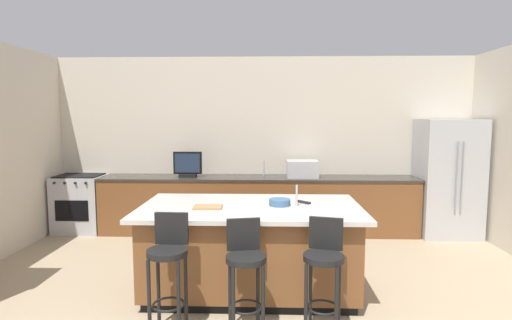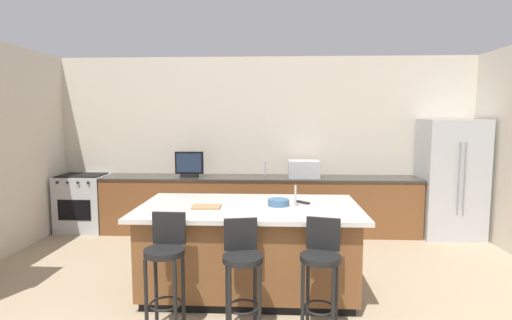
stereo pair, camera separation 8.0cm
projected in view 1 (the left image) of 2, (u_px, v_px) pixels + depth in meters
The scene contains 15 objects.
wall_back at pixel (263, 143), 6.73m from camera, with size 7.19×0.12×2.79m, color beige.
counter_back at pixel (258, 205), 6.45m from camera, with size 4.94×0.62×0.89m.
kitchen_island at pixel (251, 248), 4.28m from camera, with size 2.28×1.27×0.92m.
refrigerator at pixel (448, 178), 6.27m from camera, with size 0.88×0.74×1.80m.
range_oven at pixel (81, 203), 6.54m from camera, with size 0.74×0.63×0.91m.
microwave at pixel (302, 169), 6.37m from camera, with size 0.48×0.36×0.26m, color #B7BABF.
tv_monitor at pixel (188, 165), 6.37m from camera, with size 0.44×0.16×0.40m.
sink_faucet_back at pixel (264, 169), 6.49m from camera, with size 0.02×0.02×0.24m, color #B2B2B7.
sink_faucet_island at pixel (297, 195), 4.20m from camera, with size 0.02×0.02×0.22m, color #B2B2B7.
bar_stool_left at pixel (168, 262), 3.45m from camera, with size 0.34×0.34×1.02m.
bar_stool_center at pixel (245, 267), 3.44m from camera, with size 0.35×0.36×0.97m.
bar_stool_right at pixel (324, 266), 3.43m from camera, with size 0.35×0.37×0.98m.
fruit_bowl at pixel (280, 202), 4.24m from camera, with size 0.22×0.22×0.07m, color #3F668C.
tv_remote at pixel (304, 202), 4.36m from camera, with size 0.04×0.17×0.02m, color black.
cutting_board at pixel (208, 207), 4.12m from camera, with size 0.29×0.21×0.02m, color #A87F51.
Camera 1 is at (0.10, -2.22, 1.84)m, focal length 28.67 mm.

